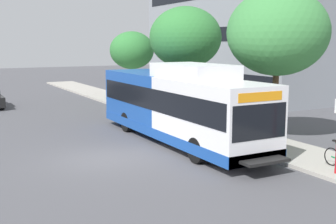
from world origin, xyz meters
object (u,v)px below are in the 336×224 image
at_px(transit_bus, 177,105).
at_px(street_tree_far_block, 132,50).
at_px(street_tree_near_stop, 278,33).
at_px(street_tree_mid_block, 185,38).

distance_m(transit_bus, street_tree_far_block, 14.50).
bearing_deg(transit_bus, street_tree_near_stop, -25.02).
distance_m(transit_bus, street_tree_near_stop, 5.60).
height_order(transit_bus, street_tree_mid_block, street_tree_mid_block).
xyz_separation_m(street_tree_mid_block, street_tree_far_block, (-0.10, 7.89, -0.89)).
relative_size(transit_bus, street_tree_mid_block, 1.86).
bearing_deg(street_tree_mid_block, transit_bus, -123.47).
bearing_deg(street_tree_near_stop, transit_bus, 154.98).
height_order(street_tree_near_stop, street_tree_mid_block, street_tree_near_stop).
bearing_deg(street_tree_mid_block, street_tree_far_block, 90.69).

